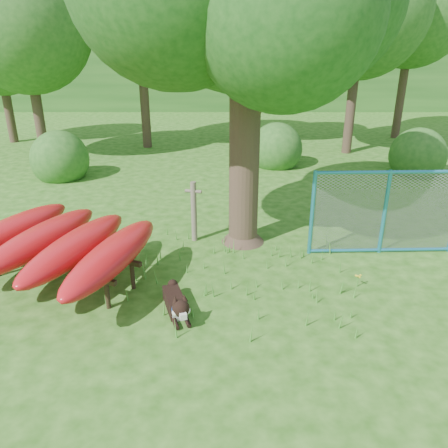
{
  "coord_description": "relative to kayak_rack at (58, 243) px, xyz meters",
  "views": [
    {
      "loc": [
        0.21,
        -5.99,
        3.98
      ],
      "look_at": [
        0.2,
        1.2,
        1.0
      ],
      "focal_mm": 35.0,
      "sensor_mm": 36.0,
      "label": 1
    }
  ],
  "objects": [
    {
      "name": "ground",
      "position": [
        2.68,
        -0.88,
        -0.77
      ],
      "size": [
        80.0,
        80.0,
        0.0
      ],
      "primitive_type": "plane",
      "color": "#205210",
      "rests_on": "ground"
    },
    {
      "name": "wooden_post",
      "position": [
        2.24,
        1.81,
        -0.07
      ],
      "size": [
        0.36,
        0.15,
        1.33
      ],
      "rotation": [
        0.0,
        0.0,
        -0.24
      ],
      "color": "brown",
      "rests_on": "ground"
    },
    {
      "name": "kayak_rack",
      "position": [
        0.0,
        0.0,
        0.0
      ],
      "size": [
        3.66,
        3.96,
        1.01
      ],
      "rotation": [
        0.0,
        0.0,
        -0.43
      ],
      "color": "black",
      "rests_on": "ground"
    },
    {
      "name": "husky_dog",
      "position": [
        2.14,
        -1.01,
        -0.59
      ],
      "size": [
        0.55,
        1.14,
        0.51
      ],
      "rotation": [
        0.0,
        0.0,
        0.31
      ],
      "color": "black",
      "rests_on": "ground"
    },
    {
      "name": "fence_section",
      "position": [
        6.08,
        1.23,
        0.1
      ],
      "size": [
        2.98,
        0.17,
        2.91
      ],
      "rotation": [
        0.0,
        0.0,
        0.03
      ],
      "color": "teal",
      "rests_on": "ground"
    },
    {
      "name": "wildflower_clump",
      "position": [
        5.24,
        -0.16,
        -0.58
      ],
      "size": [
        0.11,
        0.11,
        0.24
      ],
      "rotation": [
        0.0,
        0.0,
        -0.15
      ],
      "color": "#468E2E",
      "rests_on": "ground"
    },
    {
      "name": "bg_tree_a",
      "position": [
        -3.82,
        9.12,
        3.71
      ],
      "size": [
        4.4,
        4.4,
        6.7
      ],
      "color": "#38281E",
      "rests_on": "ground"
    },
    {
      "name": "bg_tree_c",
      "position": [
        4.18,
        12.12,
        3.33
      ],
      "size": [
        4.0,
        4.0,
        6.12
      ],
      "color": "#38281E",
      "rests_on": "ground"
    },
    {
      "name": "bg_tree_d",
      "position": [
        7.68,
        10.12,
        4.31
      ],
      "size": [
        4.8,
        4.8,
        7.5
      ],
      "color": "#38281E",
      "rests_on": "ground"
    },
    {
      "name": "bg_tree_e",
      "position": [
        10.68,
        13.12,
        4.46
      ],
      "size": [
        4.6,
        4.6,
        7.55
      ],
      "color": "#38281E",
      "rests_on": "ground"
    },
    {
      "name": "shrub_left",
      "position": [
        -2.32,
        6.62,
        -0.77
      ],
      "size": [
        1.8,
        1.8,
        1.8
      ],
      "primitive_type": "sphere",
      "color": "#23581C",
      "rests_on": "ground"
    },
    {
      "name": "shrub_right",
      "position": [
        9.18,
        7.12,
        -0.77
      ],
      "size": [
        1.8,
        1.8,
        1.8
      ],
      "primitive_type": "sphere",
      "color": "#23581C",
      "rests_on": "ground"
    },
    {
      "name": "shrub_mid",
      "position": [
        4.68,
        8.12,
        -0.77
      ],
      "size": [
        1.8,
        1.8,
        1.8
      ],
      "primitive_type": "sphere",
      "color": "#23581C",
      "rests_on": "ground"
    },
    {
      "name": "wooded_hillside",
      "position": [
        2.68,
        27.12,
        2.23
      ],
      "size": [
        80.0,
        12.0,
        6.0
      ],
      "primitive_type": "cube",
      "color": "#23581C",
      "rests_on": "ground"
    }
  ]
}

